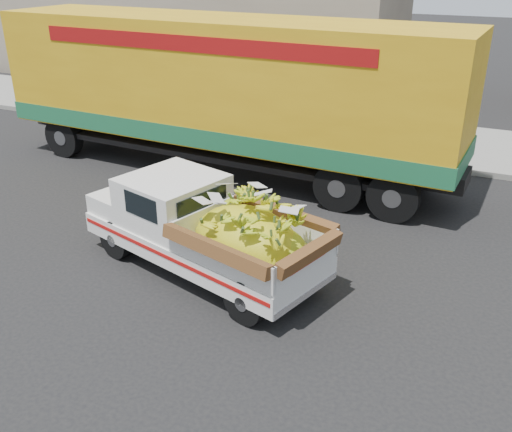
% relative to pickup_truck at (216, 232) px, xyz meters
% --- Properties ---
extents(ground, '(100.00, 100.00, 0.00)m').
position_rel_pickup_truck_xyz_m(ground, '(-1.41, -0.22, -0.86)').
color(ground, black).
rests_on(ground, ground).
extents(curb, '(60.00, 0.25, 0.15)m').
position_rel_pickup_truck_xyz_m(curb, '(-1.41, 7.24, -0.78)').
color(curb, gray).
rests_on(curb, ground).
extents(sidewalk, '(60.00, 4.00, 0.14)m').
position_rel_pickup_truck_xyz_m(sidewalk, '(-1.41, 9.34, -0.79)').
color(sidewalk, gray).
rests_on(sidewalk, ground).
extents(building_left, '(18.00, 6.00, 5.00)m').
position_rel_pickup_truck_xyz_m(building_left, '(-9.41, 15.24, 1.64)').
color(building_left, gray).
rests_on(building_left, ground).
extents(pickup_truck, '(4.83, 2.84, 1.60)m').
position_rel_pickup_truck_xyz_m(pickup_truck, '(0.00, 0.00, 0.00)').
color(pickup_truck, black).
rests_on(pickup_truck, ground).
extents(semi_trailer, '(12.03, 3.05, 3.80)m').
position_rel_pickup_truck_xyz_m(semi_trailer, '(-2.37, 4.79, 1.26)').
color(semi_trailer, black).
rests_on(semi_trailer, ground).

